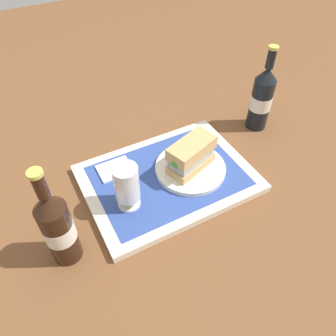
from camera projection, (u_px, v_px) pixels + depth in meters
ground_plane at (168, 181)px, 0.89m from camera, size 3.00×3.00×0.00m
tray at (168, 178)px, 0.88m from camera, size 0.44×0.32×0.02m
placemat at (168, 176)px, 0.87m from camera, size 0.38×0.27×0.00m
plate at (190, 168)px, 0.88m from camera, size 0.19×0.19×0.01m
sandwich at (190, 156)px, 0.84m from camera, size 0.14×0.10×0.08m
beer_glass at (127, 186)px, 0.76m from camera, size 0.06×0.06×0.12m
napkin_folded at (115, 169)px, 0.88m from camera, size 0.09×0.07×0.01m
beer_bottle at (58, 227)px, 0.66m from camera, size 0.07×0.07×0.27m
second_bottle at (262, 98)px, 0.98m from camera, size 0.07×0.07×0.27m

